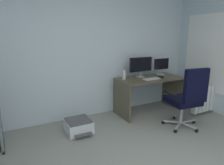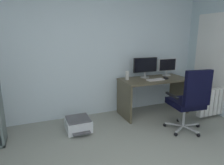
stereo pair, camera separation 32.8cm
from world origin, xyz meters
name	(u,v)px [view 2 (the right image)]	position (x,y,z in m)	size (l,w,h in m)	color
wall_back	(83,49)	(0.00, 2.53, 1.31)	(4.97, 0.10, 2.62)	silver
desk	(154,88)	(1.31, 2.08, 0.53)	(1.35, 0.64, 0.72)	brown
monitor_main	(145,66)	(1.20, 2.24, 0.97)	(0.52, 0.18, 0.40)	#B2B5B7
monitor_secondary	(167,66)	(1.73, 2.24, 0.94)	(0.42, 0.18, 0.36)	#B2B5B7
keyboard	(155,80)	(1.25, 1.95, 0.73)	(0.34, 0.13, 0.02)	silver
computer_mouse	(166,78)	(1.51, 1.97, 0.74)	(0.06, 0.10, 0.03)	black
desktop_speaker	(127,75)	(0.77, 2.19, 0.81)	(0.07, 0.07, 0.17)	silver
office_chair	(190,99)	(1.37, 1.15, 0.58)	(0.62, 0.63, 1.07)	#B7BABC
printer	(78,124)	(-0.28, 1.90, 0.11)	(0.40, 0.50, 0.22)	silver
radiator	(218,101)	(2.38, 1.45, 0.32)	(0.94, 0.10, 0.51)	white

